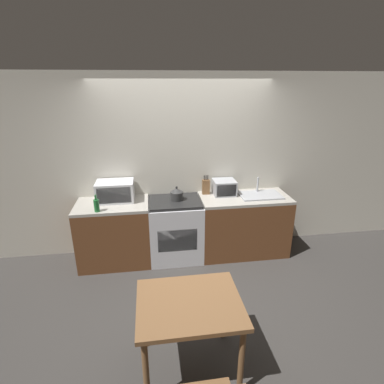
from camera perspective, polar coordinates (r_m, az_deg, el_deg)
ground_plane at (r=4.02m, az=0.27°, el=-17.53°), size 16.00×16.00×0.00m
wall_back at (r=4.40m, az=-1.79°, el=4.98°), size 10.00×0.06×2.60m
counter_left_run at (r=4.41m, az=-14.53°, el=-7.59°), size 0.98×0.62×0.90m
counter_right_run at (r=4.57m, az=9.72°, el=-6.12°), size 1.29×0.62×0.90m
stove_range at (r=4.39m, az=-3.16°, el=-7.10°), size 0.75×0.62×0.90m
kettle at (r=4.18m, az=-2.93°, el=-0.40°), size 0.18×0.18×0.20m
microwave at (r=4.27m, az=-14.41°, el=0.15°), size 0.51×0.35×0.28m
bottle at (r=4.00m, az=-17.72°, el=-2.41°), size 0.07×0.07×0.23m
knife_block at (r=4.40m, az=2.67°, el=1.02°), size 0.11×0.07×0.29m
toaster_oven at (r=4.40m, az=6.15°, el=0.89°), size 0.32×0.30×0.22m
sink_basin at (r=4.47m, az=12.85°, el=-0.51°), size 0.60×0.38×0.24m
dining_table at (r=2.73m, az=-0.49°, el=-21.77°), size 0.88×0.72×0.74m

